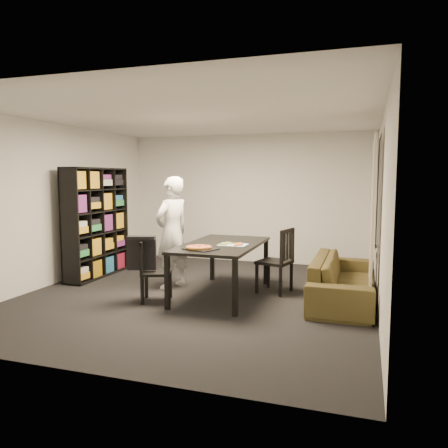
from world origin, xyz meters
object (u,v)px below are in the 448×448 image
(pepperoni_pizza, at_px, (199,247))
(sofa, at_px, (343,279))
(chair_right, at_px, (280,257))
(dining_table, at_px, (222,248))
(person, at_px, (172,233))
(baking_tray, at_px, (201,249))
(chair_left, at_px, (150,267))
(bookshelf, at_px, (97,222))

(pepperoni_pizza, bearing_deg, sofa, 24.62)
(chair_right, distance_m, sofa, 0.97)
(dining_table, xyz_separation_m, person, (-0.88, 0.19, 0.17))
(chair_right, bearing_deg, person, -68.78)
(dining_table, distance_m, chair_right, 0.89)
(person, xyz_separation_m, baking_tray, (0.78, -0.76, -0.09))
(dining_table, bearing_deg, baking_tray, -100.44)
(person, xyz_separation_m, pepperoni_pizza, (0.75, -0.77, -0.07))
(chair_left, xyz_separation_m, chair_right, (1.64, 1.00, 0.07))
(dining_table, relative_size, chair_right, 1.90)
(sofa, bearing_deg, pepperoni_pizza, 114.62)
(chair_left, bearing_deg, sofa, -90.04)
(baking_tray, distance_m, sofa, 2.06)
(bookshelf, bearing_deg, sofa, -3.55)
(person, bearing_deg, bookshelf, -80.34)
(chair_left, relative_size, person, 0.49)
(dining_table, xyz_separation_m, pepperoni_pizza, (-0.14, -0.58, 0.10))
(pepperoni_pizza, bearing_deg, bookshelf, 154.76)
(pepperoni_pizza, bearing_deg, chair_right, 46.45)
(bookshelf, xyz_separation_m, chair_left, (1.63, -1.14, -0.46))
(person, relative_size, baking_tray, 4.37)
(baking_tray, xyz_separation_m, sofa, (1.82, 0.85, -0.47))
(bookshelf, relative_size, person, 1.09)
(chair_right, bearing_deg, bookshelf, -78.17)
(bookshelf, xyz_separation_m, sofa, (4.20, -0.26, -0.64))
(bookshelf, bearing_deg, baking_tray, -24.95)
(chair_right, bearing_deg, chair_left, -44.41)
(chair_left, height_order, sofa, chair_left)
(chair_left, distance_m, sofa, 2.72)
(chair_left, height_order, pepperoni_pizza, chair_left)
(bookshelf, relative_size, baking_tray, 4.75)
(person, bearing_deg, pepperoni_pizza, 66.01)
(baking_tray, bearing_deg, bookshelf, 155.05)
(bookshelf, height_order, chair_right, bookshelf)
(chair_left, relative_size, pepperoni_pizza, 2.46)
(chair_left, bearing_deg, person, -16.67)
(dining_table, bearing_deg, pepperoni_pizza, -103.21)
(chair_left, relative_size, sofa, 0.41)
(person, distance_m, baking_tray, 1.09)
(chair_right, relative_size, person, 0.56)
(person, distance_m, pepperoni_pizza, 1.07)
(chair_right, bearing_deg, baking_tray, -28.44)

